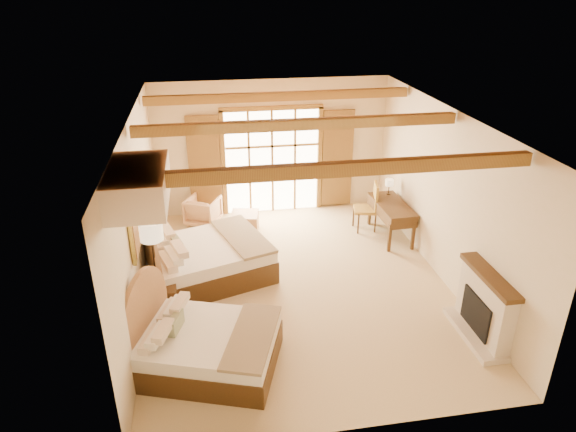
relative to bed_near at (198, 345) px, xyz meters
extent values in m
plane|color=#CFB886|center=(1.87, 1.97, -0.40)|extent=(7.00, 7.00, 0.00)
plane|color=beige|center=(1.87, 5.47, 1.20)|extent=(5.50, 0.00, 5.50)
plane|color=beige|center=(-0.88, 1.97, 1.20)|extent=(0.00, 7.00, 7.00)
plane|color=beige|center=(4.62, 1.97, 1.20)|extent=(0.00, 7.00, 7.00)
plane|color=#BB6E3B|center=(1.87, 1.97, 2.80)|extent=(7.00, 7.00, 0.00)
cube|color=white|center=(1.87, 5.43, 0.85)|extent=(2.20, 0.02, 2.50)
cube|color=brown|center=(0.27, 5.40, 0.85)|extent=(0.75, 0.06, 2.40)
cube|color=brown|center=(3.47, 5.40, 0.85)|extent=(0.75, 0.06, 2.40)
cube|color=beige|center=(4.49, -0.03, 0.15)|extent=(0.25, 1.30, 1.10)
cube|color=black|center=(4.42, -0.03, 0.05)|extent=(0.18, 0.80, 0.60)
cube|color=beige|center=(4.40, -0.03, -0.35)|extent=(0.45, 1.40, 0.10)
cube|color=#462E12|center=(4.48, -0.03, 0.72)|extent=(0.30, 1.40, 0.08)
cube|color=gold|center=(-0.84, 1.22, 1.35)|extent=(0.05, 0.95, 0.75)
cube|color=#C48B3D|center=(-0.81, 1.22, 1.35)|extent=(0.02, 0.82, 0.62)
cube|color=beige|center=(-0.53, -0.03, 2.55)|extent=(0.70, 1.40, 0.45)
cube|color=#462E12|center=(0.15, 0.00, -0.20)|extent=(2.35, 2.05, 0.39)
cube|color=white|center=(0.15, 0.00, 0.10)|extent=(2.31, 2.01, 0.21)
cube|color=#8F7C57|center=(0.82, 0.00, 0.21)|extent=(1.05, 1.64, 0.05)
cube|color=gray|center=(-0.31, 0.00, 0.32)|extent=(0.24, 0.42, 0.23)
cube|color=#462E12|center=(0.17, 2.52, -0.17)|extent=(2.70, 2.34, 0.44)
cube|color=white|center=(0.17, 2.52, 0.17)|extent=(2.65, 2.30, 0.24)
cube|color=#8F7C57|center=(0.95, 2.52, 0.30)|extent=(1.20, 1.88, 0.06)
cube|color=gray|center=(-0.35, 2.52, 0.43)|extent=(0.27, 0.48, 0.27)
cube|color=#462E12|center=(-0.57, 1.41, -0.11)|extent=(0.47, 0.47, 0.56)
cylinder|color=#362315|center=(-0.63, 1.39, -0.38)|extent=(0.25, 0.25, 0.03)
cylinder|color=#362315|center=(-0.63, 1.39, 0.39)|extent=(0.04, 0.04, 1.52)
cylinder|color=beige|center=(-0.63, 1.39, 1.23)|extent=(0.38, 0.38, 0.31)
imported|color=tan|center=(0.16, 4.92, -0.07)|extent=(0.94, 0.95, 0.65)
cube|color=#AF7E51|center=(1.08, 4.37, -0.18)|extent=(0.70, 0.70, 0.44)
cube|color=#462E12|center=(4.25, 3.59, 0.36)|extent=(0.68, 1.48, 0.05)
cube|color=#462E12|center=(4.25, 3.59, 0.23)|extent=(0.66, 1.44, 0.23)
cube|color=olive|center=(3.78, 4.01, 0.10)|extent=(0.59, 0.59, 0.07)
cube|color=olive|center=(4.00, 4.01, 0.43)|extent=(0.16, 0.49, 0.60)
cylinder|color=#362315|center=(4.36, 4.13, 0.40)|extent=(0.11, 0.11, 0.02)
cylinder|color=#362315|center=(4.36, 4.13, 0.52)|extent=(0.02, 0.02, 0.25)
cylinder|color=beige|center=(4.36, 4.13, 0.67)|extent=(0.18, 0.18, 0.14)
camera|label=1|loc=(0.32, -6.13, 4.88)|focal=32.00mm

